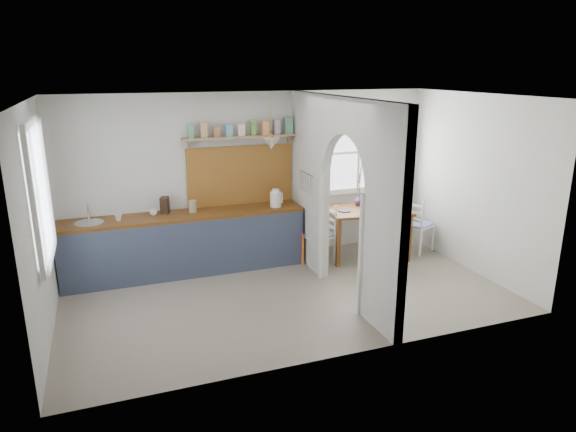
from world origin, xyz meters
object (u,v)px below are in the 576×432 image
object	(u,v)px
chair_right	(417,224)
chair_left	(317,234)
dining_table	(366,233)
vase	(359,200)
kettle	(276,198)

from	to	relation	value
chair_right	chair_left	bearing A→B (deg)	63.53
chair_left	chair_right	bearing A→B (deg)	77.96
dining_table	chair_left	distance (m)	0.86
dining_table	chair_right	xyz separation A→B (m)	(0.90, -0.07, 0.08)
chair_left	vase	xyz separation A→B (m)	(0.84, 0.26, 0.40)
kettle	vase	world-z (taller)	kettle
chair_right	vase	world-z (taller)	vase
dining_table	chair_right	world-z (taller)	chair_right
kettle	vase	size ratio (longest dim) A/B	1.64
dining_table	kettle	xyz separation A→B (m)	(-1.45, 0.25, 0.64)
chair_right	dining_table	bearing A→B (deg)	61.12
chair_left	chair_right	size ratio (longest dim) A/B	1.00
chair_right	kettle	xyz separation A→B (m)	(-2.35, 0.32, 0.56)
dining_table	vase	bearing A→B (deg)	103.58
kettle	vase	bearing A→B (deg)	-6.67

